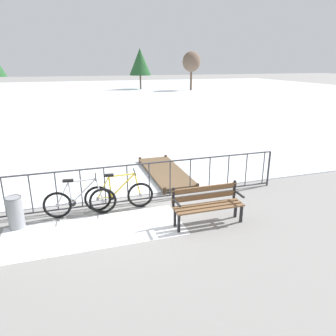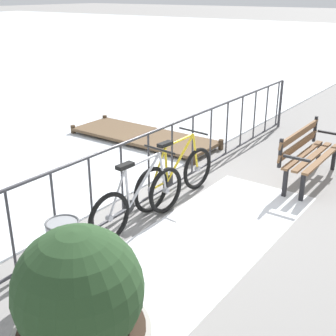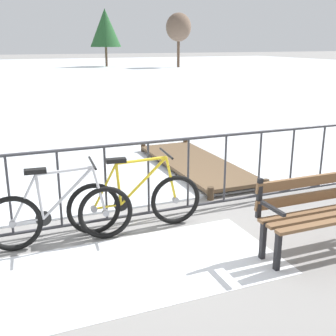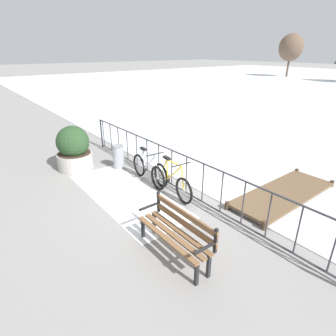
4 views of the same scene
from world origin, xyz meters
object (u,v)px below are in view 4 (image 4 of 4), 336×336
object	(u,v)px
bicycle_near_railing	(148,170)
trash_bin	(118,157)
bicycle_second	(172,181)
planter_with_shrub	(74,149)
park_bench	(177,229)

from	to	relation	value
bicycle_near_railing	trash_bin	bearing A→B (deg)	-173.85
bicycle_near_railing	trash_bin	xyz separation A→B (m)	(-1.40, -0.15, 0.00)
bicycle_near_railing	bicycle_second	bearing A→B (deg)	5.06
bicycle_second	planter_with_shrub	distance (m)	3.40
park_bench	trash_bin	bearing A→B (deg)	165.42
bicycle_near_railing	trash_bin	size ratio (longest dim) A/B	2.34
planter_with_shrub	trash_bin	bearing A→B (deg)	53.63
bicycle_second	planter_with_shrub	bearing A→B (deg)	-157.34
bicycle_near_railing	park_bench	world-z (taller)	bicycle_near_railing
bicycle_second	trash_bin	world-z (taller)	bicycle_second
trash_bin	bicycle_second	bearing A→B (deg)	5.71
trash_bin	planter_with_shrub	bearing A→B (deg)	-126.37
park_bench	planter_with_shrub	bearing A→B (deg)	179.98
bicycle_near_railing	bicycle_second	size ratio (longest dim) A/B	1.00
bicycle_near_railing	planter_with_shrub	world-z (taller)	planter_with_shrub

